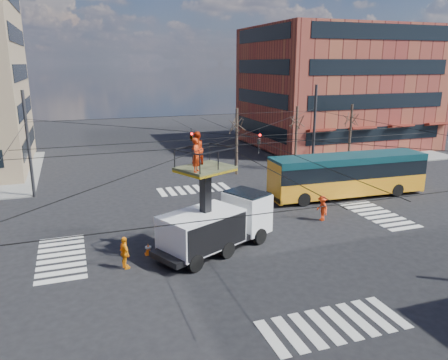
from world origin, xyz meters
TOP-DOWN VIEW (x-y plane):
  - ground at (0.00, 0.00)m, footprint 120.00×120.00m
  - sidewalk_ne at (21.00, 21.00)m, footprint 18.00×18.00m
  - crosswalks at (0.00, 0.00)m, footprint 22.40×22.40m
  - building_ne at (21.98, 23.98)m, footprint 20.06×16.06m
  - overhead_network at (-0.07, 0.40)m, footprint 24.24×24.24m
  - tree_a at (5.00, 13.50)m, footprint 2.00×2.00m
  - tree_b at (11.00, 13.50)m, footprint 2.00×2.00m
  - tree_c at (17.00, 13.50)m, footprint 2.00×2.00m
  - utility_truck at (-1.97, -1.68)m, footprint 7.31×5.08m
  - city_bus at (10.46, 4.32)m, footprint 12.24×3.09m
  - traffic_cone at (-5.63, -1.14)m, footprint 0.36×0.36m
  - worker_ground at (-6.99, -2.42)m, footprint 0.65×1.04m
  - flagger at (5.83, 0.31)m, footprint 0.62×1.07m

SIDE VIEW (x-z plane):
  - ground at x=0.00m, z-range 0.00..0.00m
  - crosswalks at x=0.00m, z-range 0.00..0.02m
  - sidewalk_ne at x=21.00m, z-range 0.00..0.12m
  - traffic_cone at x=-5.63m, z-range 0.00..0.62m
  - worker_ground at x=-6.99m, z-range 0.00..1.65m
  - flagger at x=5.83m, z-range 0.00..1.66m
  - city_bus at x=10.46m, z-range 0.12..3.32m
  - utility_truck at x=-1.97m, z-range -1.15..5.34m
  - overhead_network at x=-0.07m, z-range 0.29..8.29m
  - tree_a at x=5.00m, z-range 1.63..7.63m
  - tree_b at x=11.00m, z-range 1.63..7.63m
  - tree_c at x=17.00m, z-range 1.63..7.63m
  - building_ne at x=21.98m, z-range 0.00..14.00m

